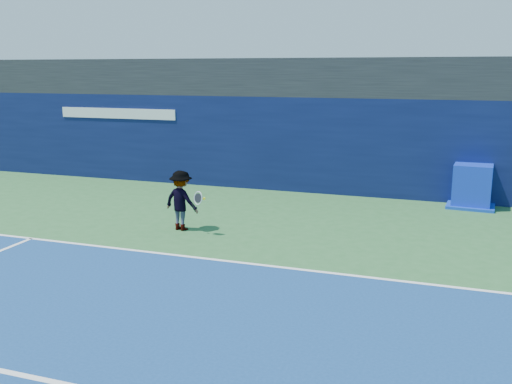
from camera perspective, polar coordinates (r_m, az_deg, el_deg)
ground at (r=9.21m, az=-9.42°, el=-12.73°), size 80.00×80.00×0.00m
baseline at (r=11.73m, az=-2.43°, el=-6.97°), size 24.00×0.10×0.01m
stadium_band at (r=19.25m, az=6.91°, el=11.33°), size 36.00×3.00×1.20m
back_wall_assembly at (r=18.42m, az=6.07°, el=4.77°), size 36.00×1.03×3.00m
equipment_cart at (r=17.37m, az=20.80°, el=0.45°), size 1.38×1.38×1.23m
tennis_player at (r=13.97m, az=-7.48°, el=-0.84°), size 1.25×0.75×1.47m
tennis_ball at (r=13.40m, az=-5.21°, el=-0.66°), size 0.07×0.07×0.07m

